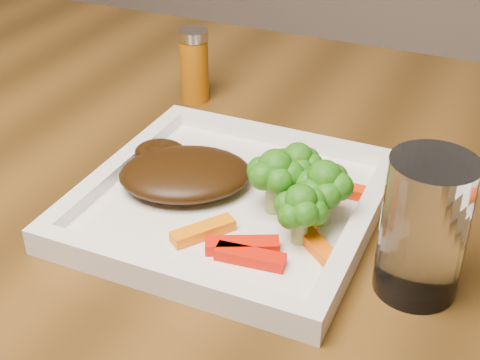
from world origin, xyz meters
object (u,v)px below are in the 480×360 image
at_px(drinking_glass, 424,228).
at_px(spice_shaker, 194,66).
at_px(steak, 185,174).
at_px(plate, 231,205).

bearing_deg(drinking_glass, spice_shaker, 143.32).
distance_m(steak, spice_shaker, 0.23).
height_order(plate, drinking_glass, drinking_glass).
bearing_deg(spice_shaker, plate, -54.96).
xyz_separation_m(steak, spice_shaker, (-0.10, 0.20, 0.02)).
bearing_deg(steak, spice_shaker, 115.05).
relative_size(plate, spice_shaker, 2.93).
distance_m(spice_shaker, drinking_glass, 0.41).
bearing_deg(plate, drinking_glass, -11.74).
bearing_deg(drinking_glass, plate, 168.26).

